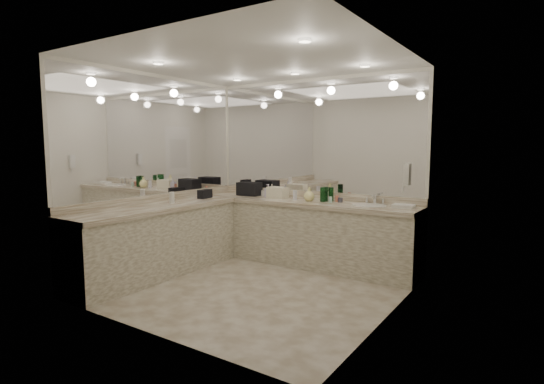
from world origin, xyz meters
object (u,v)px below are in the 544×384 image
Objects in this scene: soap_bottle_c at (309,194)px; soap_bottle_b at (268,191)px; wall_phone at (407,174)px; sink at (369,206)px; black_toiletry_bag at (249,189)px; soap_bottle_a at (272,191)px; hand_towel at (404,206)px; cream_cosmetic_case at (278,192)px.

soap_bottle_b is at bearing 176.12° from soap_bottle_c.
sink is at bearing 140.43° from wall_phone.
soap_bottle_c is (1.07, -0.08, -0.00)m from black_toiletry_bag.
black_toiletry_bag is at bearing 174.42° from soap_bottle_a.
hand_towel is at bearing 6.25° from sink.
sink is 1.83× the size of wall_phone.
soap_bottle_b reaches higher than soap_bottle_c.
soap_bottle_b is 1.01× the size of soap_bottle_c.
wall_phone is 1.26× the size of soap_bottle_c.
soap_bottle_a is (-2.08, 0.50, -0.35)m from wall_phone.
sink is at bearing 2.36° from soap_bottle_c.
soap_bottle_b is (0.37, -0.03, -0.00)m from black_toiletry_bag.
hand_towel is 1.97m from soap_bottle_b.
wall_phone is 0.70× the size of black_toiletry_bag.
sink is at bearing -0.48° from soap_bottle_b.
black_toiletry_bag is (-2.52, 0.54, -0.35)m from wall_phone.
sink is 2.30× the size of soap_bottle_c.
wall_phone reaches higher than cream_cosmetic_case.
hand_towel is (0.42, 0.05, 0.03)m from sink.
hand_towel is at bearing 5.93° from cream_cosmetic_case.
black_toiletry_bag is 1.73× the size of soap_bottle_a.
soap_bottle_a is 1.02× the size of soap_bottle_b.
black_toiletry_bag is 2.34m from hand_towel.
black_toiletry_bag reaches higher than sink.
soap_bottle_b is at bearing -4.54° from black_toiletry_bag.
hand_towel is at bearing 0.96° from soap_bottle_b.
soap_bottle_a is (-1.90, -0.05, 0.08)m from hand_towel.
hand_towel is (-0.18, 0.55, -0.43)m from wall_phone.
black_toiletry_bag is at bearing 167.86° from wall_phone.
cream_cosmetic_case is 0.54m from soap_bottle_c.
cream_cosmetic_case is at bearing 8.22° from soap_bottle_a.
wall_phone is at bearing -12.14° from black_toiletry_bag.
soap_bottle_b is at bearing 166.59° from wall_phone.
soap_bottle_c reaches higher than hand_towel.
soap_bottle_c is (0.54, -0.05, 0.01)m from cream_cosmetic_case.
wall_phone is 0.84× the size of cream_cosmetic_case.
cream_cosmetic_case is at bearing 165.56° from wall_phone.
soap_bottle_a is 1.04× the size of soap_bottle_c.
soap_bottle_c is at bearing -176.34° from hand_towel.
sink is 0.85m from soap_bottle_c.
soap_bottle_c is at bearing -3.08° from soap_bottle_a.
black_toiletry_bag is at bearing -179.91° from hand_towel.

